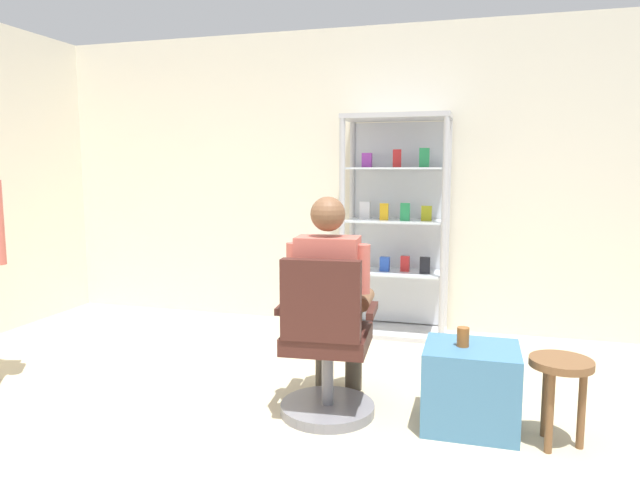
{
  "coord_description": "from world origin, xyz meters",
  "views": [
    {
      "loc": [
        1.08,
        -2.15,
        1.45
      ],
      "look_at": [
        0.13,
        1.26,
        1.0
      ],
      "focal_mm": 31.77,
      "sensor_mm": 36.0,
      "label": 1
    }
  ],
  "objects_px": {
    "office_chair": "(326,352)",
    "tea_glass": "(463,337)",
    "display_cabinet_main": "(396,225)",
    "storage_crate": "(471,387)",
    "wooden_stool": "(560,377)",
    "seated_shopkeeper": "(331,292)"
  },
  "relations": [
    {
      "from": "office_chair",
      "to": "tea_glass",
      "type": "xyz_separation_m",
      "value": [
        0.76,
        0.1,
        0.13
      ]
    },
    {
      "from": "display_cabinet_main",
      "to": "storage_crate",
      "type": "distance_m",
      "value": 2.02
    },
    {
      "from": "storage_crate",
      "to": "wooden_stool",
      "type": "distance_m",
      "value": 0.48
    },
    {
      "from": "office_chair",
      "to": "tea_glass",
      "type": "relative_size",
      "value": 8.91
    },
    {
      "from": "display_cabinet_main",
      "to": "tea_glass",
      "type": "xyz_separation_m",
      "value": [
        0.63,
        -1.77,
        -0.44
      ]
    },
    {
      "from": "office_chair",
      "to": "tea_glass",
      "type": "height_order",
      "value": "office_chair"
    },
    {
      "from": "display_cabinet_main",
      "to": "wooden_stool",
      "type": "height_order",
      "value": "display_cabinet_main"
    },
    {
      "from": "seated_shopkeeper",
      "to": "wooden_stool",
      "type": "distance_m",
      "value": 1.33
    },
    {
      "from": "seated_shopkeeper",
      "to": "wooden_stool",
      "type": "xyz_separation_m",
      "value": [
        1.27,
        -0.16,
        -0.34
      ]
    },
    {
      "from": "display_cabinet_main",
      "to": "wooden_stool",
      "type": "xyz_separation_m",
      "value": [
        1.12,
        -1.86,
        -0.59
      ]
    },
    {
      "from": "seated_shopkeeper",
      "to": "tea_glass",
      "type": "xyz_separation_m",
      "value": [
        0.78,
        -0.07,
        -0.19
      ]
    },
    {
      "from": "seated_shopkeeper",
      "to": "storage_crate",
      "type": "bearing_deg",
      "value": -4.11
    },
    {
      "from": "seated_shopkeeper",
      "to": "storage_crate",
      "type": "distance_m",
      "value": 0.96
    },
    {
      "from": "office_chair",
      "to": "display_cabinet_main",
      "type": "bearing_deg",
      "value": 85.84
    },
    {
      "from": "office_chair",
      "to": "wooden_stool",
      "type": "relative_size",
      "value": 2.04
    },
    {
      "from": "tea_glass",
      "to": "wooden_stool",
      "type": "bearing_deg",
      "value": -10.85
    },
    {
      "from": "tea_glass",
      "to": "wooden_stool",
      "type": "distance_m",
      "value": 0.53
    },
    {
      "from": "office_chair",
      "to": "storage_crate",
      "type": "relative_size",
      "value": 1.87
    },
    {
      "from": "seated_shopkeeper",
      "to": "storage_crate",
      "type": "height_order",
      "value": "seated_shopkeeper"
    },
    {
      "from": "display_cabinet_main",
      "to": "tea_glass",
      "type": "height_order",
      "value": "display_cabinet_main"
    },
    {
      "from": "display_cabinet_main",
      "to": "office_chair",
      "type": "bearing_deg",
      "value": -94.16
    },
    {
      "from": "display_cabinet_main",
      "to": "office_chair",
      "type": "relative_size",
      "value": 1.98
    }
  ]
}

